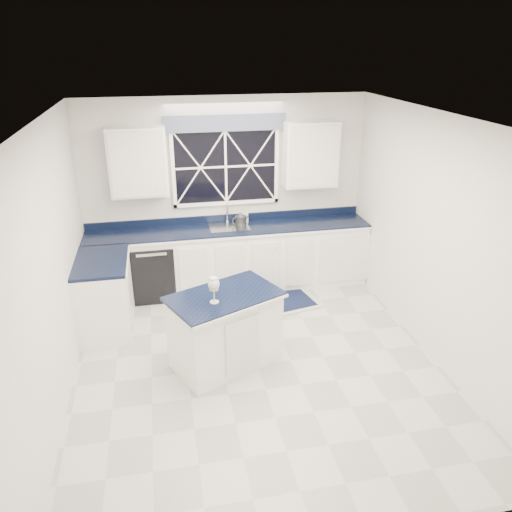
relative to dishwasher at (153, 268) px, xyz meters
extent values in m
plane|color=#B9B9B4|center=(1.10, -1.95, -0.41)|extent=(4.50, 4.50, 0.00)
cube|color=silver|center=(1.10, 0.30, 0.94)|extent=(4.00, 0.10, 2.70)
cube|color=white|center=(1.10, 0.00, 0.04)|extent=(3.98, 0.60, 0.90)
cube|color=white|center=(-0.60, -0.80, 0.04)|extent=(0.60, 1.00, 0.90)
cube|color=black|center=(1.10, 0.00, 0.51)|extent=(3.98, 0.64, 0.04)
cube|color=black|center=(0.00, 0.00, 0.00)|extent=(0.60, 0.58, 0.82)
cube|color=black|center=(1.10, 0.27, 1.34)|extent=(1.40, 0.02, 1.00)
cube|color=#515B6F|center=(1.10, 0.21, 1.94)|extent=(1.65, 0.04, 0.22)
cube|color=white|center=(-0.07, 0.13, 1.49)|extent=(0.75, 0.34, 0.90)
cube|color=white|center=(2.28, 0.13, 1.49)|extent=(0.75, 0.34, 0.90)
cylinder|color=#BABABC|center=(1.10, 0.22, 0.55)|extent=(0.05, 0.05, 0.04)
cylinder|color=#BABABC|center=(1.10, 0.22, 0.69)|extent=(0.02, 0.02, 0.28)
cylinder|color=#BABABC|center=(1.10, 0.13, 0.82)|extent=(0.02, 0.18, 0.02)
cube|color=white|center=(0.76, -1.85, 0.01)|extent=(1.28, 1.05, 0.83)
cube|color=black|center=(0.76, -1.85, 0.44)|extent=(1.36, 1.13, 0.04)
cube|color=#ACACA7|center=(1.57, -0.60, -0.40)|extent=(1.40, 1.02, 0.01)
cube|color=#101635|center=(1.57, -0.60, -0.39)|extent=(1.24, 0.86, 0.01)
cylinder|color=#2E2E31|center=(1.28, 0.09, 0.59)|extent=(0.20, 0.20, 0.13)
cone|color=#2E2E31|center=(1.28, 0.09, 0.69)|extent=(0.16, 0.16, 0.06)
torus|color=#2E2E31|center=(1.20, 0.07, 0.60)|extent=(0.11, 0.05, 0.11)
cylinder|color=#2E2E31|center=(1.36, 0.12, 0.61)|extent=(0.07, 0.03, 0.08)
cylinder|color=silver|center=(0.64, -1.99, 0.47)|extent=(0.09, 0.09, 0.01)
cylinder|color=silver|center=(0.64, -1.99, 0.55)|extent=(0.02, 0.02, 0.15)
ellipsoid|color=silver|center=(0.64, -1.99, 0.67)|extent=(0.12, 0.12, 0.15)
cylinder|color=tan|center=(0.64, -1.99, 0.65)|extent=(0.10, 0.10, 0.06)
imported|color=silver|center=(1.35, 0.18, 0.64)|extent=(0.11, 0.11, 0.22)
camera|label=1|loc=(0.17, -6.53, 2.97)|focal=35.00mm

